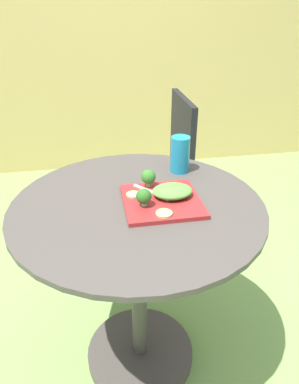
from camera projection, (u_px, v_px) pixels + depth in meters
ground_plane at (140, 355)px, 1.49m from camera, size 12.00×12.00×0.00m
bamboo_fence at (102, 88)px, 2.90m from camera, size 8.00×0.08×1.38m
patio_table at (139, 274)px, 1.27m from camera, size 0.82×0.82×0.75m
patio_chair at (161, 166)px, 1.92m from camera, size 0.45×0.45×0.90m
salad_plate at (162, 201)px, 1.12m from camera, size 0.24×0.24×0.01m
drinking_glass at (180, 156)px, 1.31m from camera, size 0.07×0.07×0.14m
fork at (155, 193)px, 1.15m from camera, size 0.11×0.13×0.00m
lettuce_mound at (172, 191)px, 1.13m from camera, size 0.13×0.10×0.04m
broccoli_floret_0 at (144, 197)px, 1.07m from camera, size 0.05×0.05×0.06m
broccoli_floret_1 at (148, 177)px, 1.18m from camera, size 0.05×0.05×0.06m
cucumber_slice_0 at (133, 195)px, 1.14m from camera, size 0.05×0.05×0.01m
cucumber_slice_1 at (164, 213)px, 1.04m from camera, size 0.05×0.05×0.01m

